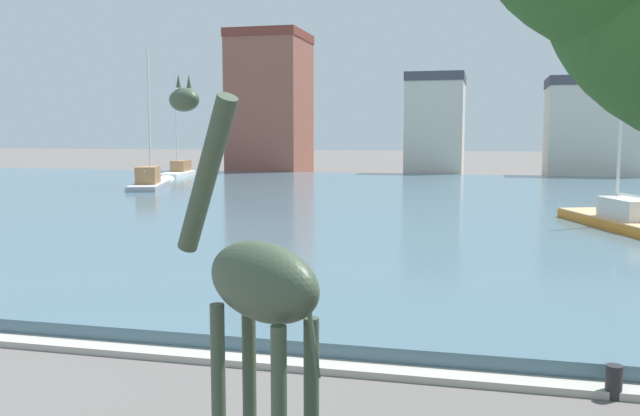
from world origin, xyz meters
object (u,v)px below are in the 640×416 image
object	(u,v)px
sailboat_grey	(151,184)
mooring_bollard	(614,382)
giraffe_statue	(254,288)
sailboat_white	(178,174)
sailboat_orange	(616,222)

from	to	relation	value
sailboat_grey	mooring_bollard	distance (m)	37.55
mooring_bollard	giraffe_statue	bearing A→B (deg)	-136.74
sailboat_grey	mooring_bollard	world-z (taller)	sailboat_grey
sailboat_white	mooring_bollard	world-z (taller)	sailboat_white
sailboat_grey	sailboat_white	bearing A→B (deg)	106.91
sailboat_grey	mooring_bollard	bearing A→B (deg)	-52.21
giraffe_statue	sailboat_white	size ratio (longest dim) A/B	0.51
giraffe_statue	sailboat_orange	distance (m)	22.45
sailboat_white	sailboat_orange	bearing A→B (deg)	-38.52
mooring_bollard	sailboat_grey	bearing A→B (deg)	127.79
giraffe_statue	sailboat_orange	xyz separation A→B (m)	(7.21, 21.18, -1.81)
giraffe_statue	sailboat_white	bearing A→B (deg)	116.44
sailboat_orange	giraffe_statue	bearing A→B (deg)	-108.81
giraffe_statue	sailboat_grey	world-z (taller)	sailboat_grey
giraffe_statue	sailboat_orange	world-z (taller)	sailboat_orange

